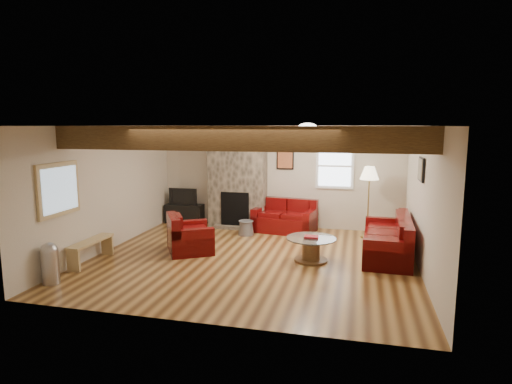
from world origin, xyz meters
TOP-DOWN VIEW (x-y plane):
  - room at (0.00, 0.00)m, footprint 8.00×8.00m
  - oak_beam at (0.00, -1.25)m, footprint 6.00×0.36m
  - chimney_breast at (-1.00, 2.49)m, footprint 1.40×0.67m
  - back_window at (1.35, 2.71)m, footprint 0.90×0.08m
  - hatch_window at (-2.96, -1.50)m, footprint 0.08×1.00m
  - ceiling_dome at (0.90, 0.90)m, footprint 0.40×0.40m
  - artwork_back at (0.15, 2.71)m, footprint 0.42×0.06m
  - artwork_right at (2.96, 0.30)m, footprint 0.06×0.55m
  - sofa_three at (2.48, 0.74)m, footprint 0.92×2.06m
  - loveseat at (0.23, 2.23)m, footprint 1.53×1.02m
  - armchair_red at (-1.33, 0.17)m, footprint 1.18×1.22m
  - coffee_table at (1.10, 0.12)m, footprint 0.92×0.92m
  - tv_cabinet at (-2.45, 2.53)m, footprint 0.97×0.39m
  - television at (-2.45, 2.53)m, footprint 0.75×0.10m
  - floor_lamp at (2.14, 2.12)m, footprint 0.41×0.41m
  - pine_bench at (-2.83, -0.91)m, footprint 0.26×1.12m
  - pedal_bin at (-2.82, -2.00)m, footprint 0.35×0.35m
  - coal_bucket at (-0.58, 1.71)m, footprint 0.36×0.36m

SIDE VIEW (x-z plane):
  - coal_bucket at x=-0.58m, z-range 0.00..0.34m
  - pine_bench at x=-2.83m, z-range 0.00..0.42m
  - coffee_table at x=1.10m, z-range -0.02..0.47m
  - tv_cabinet at x=-2.45m, z-range 0.00..0.48m
  - pedal_bin at x=-2.82m, z-range 0.00..0.68m
  - armchair_red at x=-1.33m, z-range 0.00..0.76m
  - loveseat at x=0.23m, z-range 0.00..0.76m
  - sofa_three at x=2.48m, z-range 0.00..0.78m
  - television at x=-2.45m, z-range 0.48..0.92m
  - chimney_breast at x=-1.00m, z-range -0.03..2.47m
  - room at x=0.00m, z-range -2.75..5.25m
  - floor_lamp at x=2.14m, z-range 0.57..2.18m
  - hatch_window at x=-2.96m, z-range 1.00..1.90m
  - back_window at x=1.35m, z-range 1.00..2.10m
  - artwork_back at x=0.15m, z-range 1.44..1.96m
  - artwork_right at x=2.96m, z-range 1.54..1.96m
  - oak_beam at x=0.00m, z-range 2.12..2.50m
  - ceiling_dome at x=0.90m, z-range 2.35..2.53m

